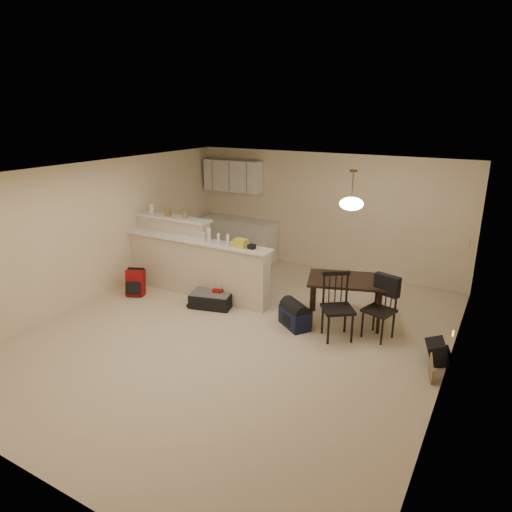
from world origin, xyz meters
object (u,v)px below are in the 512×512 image
Objects in this scene: suitcase at (212,300)px; navy_duffel at (295,318)px; dining_chair_far at (379,309)px; red_backpack at (136,283)px; black_daypack at (437,352)px; dining_table at (346,284)px; dining_chair_near at (338,307)px; pendant_lamp at (351,203)px.

navy_duffel is at bearing -14.57° from suitcase.
red_backpack is at bearing -156.03° from dining_chair_far.
navy_duffel is 2.18m from black_daypack.
black_daypack is (1.55, -0.57, -0.51)m from dining_table.
dining_chair_near is 1.43× the size of suitcase.
suitcase is at bearing 73.80° from black_daypack.
dining_table is 1.36× the size of dining_chair_near.
red_backpack is (-3.80, -0.86, -1.74)m from pendant_lamp.
dining_chair_far is at bearing -5.08° from dining_chair_near.
black_daypack is (1.46, 0.03, -0.36)m from dining_chair_near.
dining_chair_near is 2.09× the size of red_backpack.
red_backpack is 0.88× the size of navy_duffel.
suitcase is at bearing -13.56° from red_backpack.
pendant_lamp is at bearing -11.16° from red_backpack.
suitcase is at bearing -157.60° from dining_chair_far.
navy_duffel is (-1.26, -0.29, -0.33)m from dining_chair_far.
dining_table is 1.73m from black_daypack.
dining_chair_far is at bearing -42.33° from dining_table.
pendant_lamp is 1.26× the size of red_backpack.
red_backpack is at bearing 175.55° from suitcase.
dining_table reaches higher than black_daypack.
suitcase is 1.62m from navy_duffel.
dining_chair_near reaches higher than navy_duffel.
dining_table is at bearing -0.44° from suitcase.
dining_table is at bearing 26.57° from pendant_lamp.
dining_chair_far is 1.95× the size of red_backpack.
navy_duffel reaches higher than suitcase.
dining_chair_near is at bearing 32.38° from navy_duffel.
suitcase is (-2.25, -0.58, -0.54)m from dining_table.
dining_chair_far is 4.47m from red_backpack.
pendant_lamp is 0.65× the size of dining_chair_far.
dining_table reaches higher than navy_duffel.
black_daypack is (1.55, -0.57, -1.84)m from pendant_lamp.
dining_chair_near is (0.09, -0.61, -0.15)m from dining_table.
red_backpack is (-3.80, -0.86, -0.42)m from dining_table.
dining_table is 4.03× the size of black_daypack.
dining_chair_near is 0.63m from dining_chair_far.
dining_chair_near is 1.50m from black_daypack.
dining_table is 2.39m from suitcase.
red_backpack is 3.18m from navy_duffel.
black_daypack is at bearing -14.75° from suitcase.
dining_chair_far reaches higher than navy_duffel.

